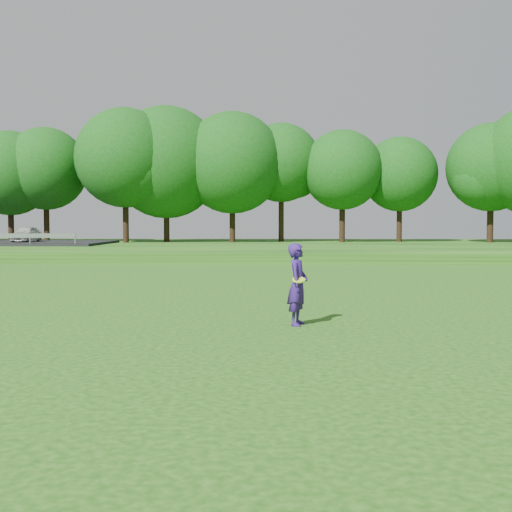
{
  "coord_description": "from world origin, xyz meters",
  "views": [
    {
      "loc": [
        0.49,
        -15.01,
        2.24
      ],
      "look_at": [
        0.07,
        2.87,
        1.3
      ],
      "focal_mm": 45.0,
      "sensor_mm": 36.0,
      "label": 1
    }
  ],
  "objects": [
    {
      "name": "woman",
      "position": [
        1.07,
        -1.13,
        0.89
      ],
      "size": [
        0.58,
        0.74,
        1.79
      ],
      "color": "navy",
      "rests_on": "ground"
    },
    {
      "name": "ground",
      "position": [
        0.0,
        0.0,
        0.0
      ],
      "size": [
        140.0,
        140.0,
        0.0
      ],
      "primitive_type": "plane",
      "color": "#16480D",
      "rests_on": "ground"
    },
    {
      "name": "walking_path",
      "position": [
        0.0,
        20.0,
        0.02
      ],
      "size": [
        130.0,
        1.6,
        0.04
      ],
      "primitive_type": "cube",
      "color": "gray",
      "rests_on": "ground"
    },
    {
      "name": "berm",
      "position": [
        0.0,
        34.0,
        0.3
      ],
      "size": [
        130.0,
        30.0,
        0.6
      ],
      "primitive_type": "cube",
      "color": "#16480D",
      "rests_on": "ground"
    },
    {
      "name": "treeline",
      "position": [
        0.0,
        38.0,
        8.1
      ],
      "size": [
        104.0,
        7.0,
        15.0
      ],
      "primitive_type": null,
      "color": "#104810",
      "rests_on": "berm"
    }
  ]
}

